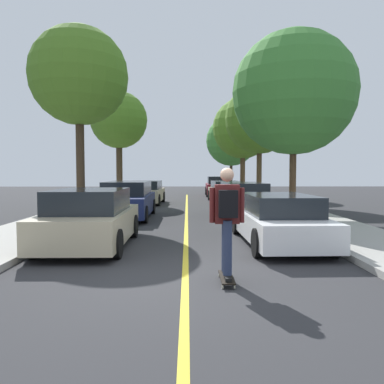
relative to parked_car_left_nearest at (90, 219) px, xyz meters
The scene contains 18 objects.
ground 3.76m from the parked_car_left_nearest, 50.35° to the right, with size 80.00×80.00×0.00m, color #2D2D30.
center_line 2.71m from the parked_car_left_nearest, 26.17° to the left, with size 0.12×39.20×0.01m, color gold.
parked_car_left_nearest is the anchor object (origin of this frame).
parked_car_left_near 5.84m from the parked_car_left_nearest, 90.00° to the left, with size 1.93×4.56×1.46m.
parked_car_left_far 12.40m from the parked_car_left_nearest, 90.00° to the left, with size 2.05×4.08×1.32m.
parked_car_right_nearest 4.72m from the parked_car_left_nearest, ahead, with size 1.93×4.55×1.28m.
parked_car_right_near 8.04m from the parked_car_left_nearest, 54.13° to the left, with size 1.98×4.23×1.40m.
parked_car_right_far 14.28m from the parked_car_left_nearest, 70.73° to the left, with size 1.99×4.65×1.28m.
parked_car_right_farthest 19.83m from the parked_car_left_nearest, 76.26° to the left, with size 1.93×4.09×1.47m.
street_tree_left_nearest 7.56m from the parked_car_left_nearest, 107.74° to the left, with size 3.77×3.77×7.28m.
street_tree_left_near 14.77m from the parked_car_left_nearest, 97.20° to the left, with size 3.45×3.45×6.57m.
street_tree_right_nearest 9.40m from the parked_car_left_nearest, 39.68° to the left, with size 4.73×4.73×7.09m.
street_tree_right_near 14.52m from the parked_car_left_nearest, 62.23° to the left, with size 3.95×3.95×6.66m.
street_tree_right_far 20.34m from the parked_car_left_nearest, 70.96° to the left, with size 4.46×4.46×7.12m.
street_tree_right_farthest 27.31m from the parked_car_left_nearest, 76.11° to the left, with size 4.67×4.67×6.89m.
fire_hydrant 7.14m from the parked_car_left_nearest, 29.53° to the left, with size 0.20×0.20×0.70m.
skateboard 4.36m from the parked_car_left_nearest, 45.07° to the right, with size 0.23×0.84×0.10m.
skateboarder 4.37m from the parked_car_left_nearest, 45.38° to the right, with size 0.58×0.70×1.82m.
Camera 1 is at (0.04, -6.49, 1.87)m, focal length 35.60 mm.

